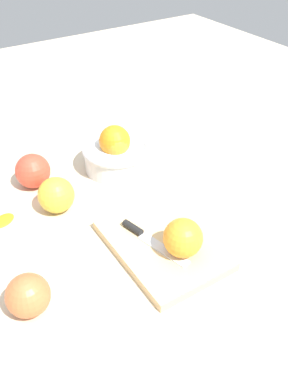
% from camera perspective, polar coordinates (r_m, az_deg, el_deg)
% --- Properties ---
extents(ground_plane, '(2.40, 2.40, 0.00)m').
position_cam_1_polar(ground_plane, '(0.81, -6.87, -5.96)').
color(ground_plane, beige).
extents(bowl, '(0.17, 0.17, 0.11)m').
position_cam_1_polar(bowl, '(0.97, -3.83, 5.60)').
color(bowl, silver).
rests_on(bowl, ground_plane).
extents(cutting_board, '(0.24, 0.17, 0.02)m').
position_cam_1_polar(cutting_board, '(0.78, 2.50, -7.37)').
color(cutting_board, '#DBB77F').
rests_on(cutting_board, ground_plane).
extents(orange_on_board, '(0.07, 0.07, 0.07)m').
position_cam_1_polar(orange_on_board, '(0.73, 5.45, -6.39)').
color(orange_on_board, orange).
rests_on(orange_on_board, cutting_board).
extents(knife, '(0.15, 0.05, 0.01)m').
position_cam_1_polar(knife, '(0.77, 0.22, -6.24)').
color(knife, silver).
rests_on(knife, cutting_board).
extents(apple_front_right, '(0.07, 0.07, 0.07)m').
position_cam_1_polar(apple_front_right, '(0.69, -15.86, -13.69)').
color(apple_front_right, '#CC6638').
rests_on(apple_front_right, ground_plane).
extents(apple_front_left, '(0.08, 0.08, 0.08)m').
position_cam_1_polar(apple_front_left, '(0.95, -15.23, 2.85)').
color(apple_front_left, '#D6422D').
rests_on(apple_front_left, ground_plane).
extents(apple_mid_left, '(0.08, 0.08, 0.08)m').
position_cam_1_polar(apple_mid_left, '(0.86, -12.13, -0.42)').
color(apple_mid_left, gold).
rests_on(apple_mid_left, ground_plane).
extents(citrus_peel, '(0.06, 0.06, 0.01)m').
position_cam_1_polar(citrus_peel, '(0.89, -19.12, -3.63)').
color(citrus_peel, orange).
rests_on(citrus_peel, ground_plane).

